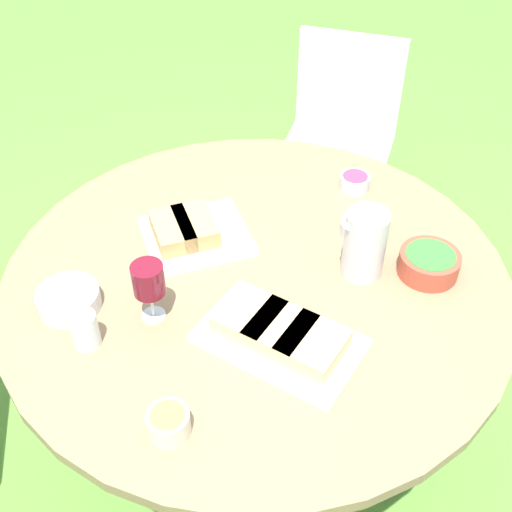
# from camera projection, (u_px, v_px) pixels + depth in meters

# --- Properties ---
(ground_plane) EXTENTS (40.00, 40.00, 0.00)m
(ground_plane) POSITION_uv_depth(u_px,v_px,m) (256.00, 425.00, 2.22)
(ground_plane) COLOR #5B8C38
(dining_table) EXTENTS (1.37, 1.37, 0.73)m
(dining_table) POSITION_uv_depth(u_px,v_px,m) (256.00, 301.00, 1.81)
(dining_table) COLOR #4C4C51
(dining_table) RESTS_ON ground_plane
(chair_far_back) EXTENTS (0.60, 0.60, 0.89)m
(chair_far_back) POSITION_uv_depth(u_px,v_px,m) (341.00, 128.00, 2.70)
(chair_far_back) COLOR white
(chair_far_back) RESTS_ON ground_plane
(water_pitcher) EXTENTS (0.12, 0.11, 0.20)m
(water_pitcher) POSITION_uv_depth(u_px,v_px,m) (365.00, 244.00, 1.68)
(water_pitcher) COLOR silver
(water_pitcher) RESTS_ON dining_table
(wine_glass) EXTENTS (0.08, 0.08, 0.17)m
(wine_glass) POSITION_uv_depth(u_px,v_px,m) (149.00, 281.00, 1.54)
(wine_glass) COLOR silver
(wine_glass) RESTS_ON dining_table
(platter_bread_main) EXTENTS (0.42, 0.44, 0.07)m
(platter_bread_main) POSITION_uv_depth(u_px,v_px,m) (280.00, 335.00, 1.53)
(platter_bread_main) COLOR white
(platter_bread_main) RESTS_ON dining_table
(platter_charcuterie) EXTENTS (0.30, 0.26, 0.07)m
(platter_charcuterie) POSITION_uv_depth(u_px,v_px,m) (190.00, 232.00, 1.82)
(platter_charcuterie) COLOR white
(platter_charcuterie) RESTS_ON dining_table
(bowl_fries) EXTENTS (0.09, 0.09, 0.06)m
(bowl_fries) POSITION_uv_depth(u_px,v_px,m) (169.00, 422.00, 1.34)
(bowl_fries) COLOR beige
(bowl_fries) RESTS_ON dining_table
(bowl_salad) EXTENTS (0.16, 0.16, 0.07)m
(bowl_salad) POSITION_uv_depth(u_px,v_px,m) (429.00, 262.00, 1.71)
(bowl_salad) COLOR #B74733
(bowl_salad) RESTS_ON dining_table
(bowl_olives) EXTENTS (0.14, 0.14, 0.04)m
(bowl_olives) POSITION_uv_depth(u_px,v_px,m) (364.00, 227.00, 1.85)
(bowl_olives) COLOR silver
(bowl_olives) RESTS_ON dining_table
(bowl_dip_red) EXTENTS (0.10, 0.10, 0.05)m
(bowl_dip_red) POSITION_uv_depth(u_px,v_px,m) (355.00, 181.00, 2.01)
(bowl_dip_red) COLOR silver
(bowl_dip_red) RESTS_ON dining_table
(bowl_dip_cream) EXTENTS (0.16, 0.16, 0.05)m
(bowl_dip_cream) POSITION_uv_depth(u_px,v_px,m) (68.00, 299.00, 1.62)
(bowl_dip_cream) COLOR silver
(bowl_dip_cream) RESTS_ON dining_table
(cup_water_near) EXTENTS (0.07, 0.07, 0.09)m
(cup_water_near) POSITION_uv_depth(u_px,v_px,m) (85.00, 330.00, 1.52)
(cup_water_near) COLOR silver
(cup_water_near) RESTS_ON dining_table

